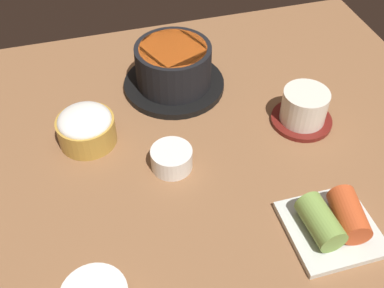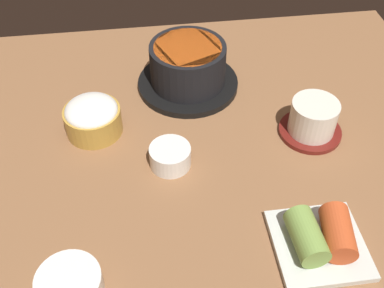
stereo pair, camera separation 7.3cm
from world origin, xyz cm
name	(u,v)px [view 1 (the left image)]	position (x,y,z in cm)	size (l,w,h in cm)	color
dining_table	(177,155)	(0.00, 0.00, 1.00)	(100.00, 76.00, 2.00)	brown
stone_pot	(174,69)	(3.70, 16.24, 6.16)	(18.63, 18.63, 8.71)	black
rice_bowl	(86,127)	(-13.48, 6.33, 5.12)	(9.45, 9.45, 6.17)	#B78C38
tea_cup_with_saucer	(304,108)	(22.44, 0.88, 5.07)	(10.46, 10.46, 6.42)	maroon
banchan_cup_center	(172,158)	(-1.57, -2.98, 3.85)	(6.50, 6.50, 3.45)	white
kimchi_plate	(333,222)	(16.72, -20.76, 4.03)	(12.17, 12.17, 5.00)	silver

